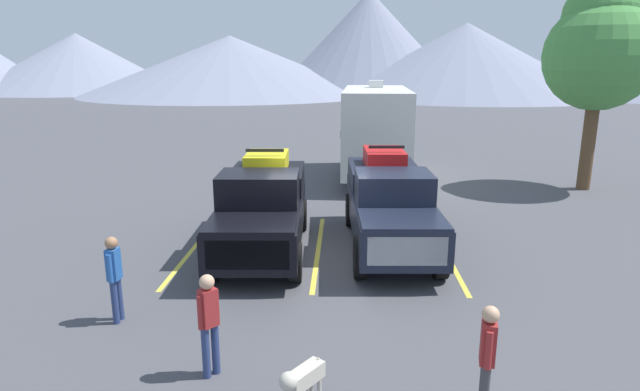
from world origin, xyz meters
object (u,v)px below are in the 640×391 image
Objects in this scene: pickup_truck_b at (389,202)px; person_a at (114,273)px; person_b at (487,355)px; person_c at (209,319)px; pickup_truck_a at (263,206)px; dog at (300,379)px; camper_trailer_a at (375,128)px.

person_a is at bearing -140.06° from pickup_truck_b.
person_c is at bearing 167.99° from person_b.
dog is (1.48, -6.41, -0.73)m from pickup_truck_a.
dog is at bearing -104.45° from pickup_truck_b.
pickup_truck_b reaches higher than person_c.
person_a is 1.00× the size of person_c.
pickup_truck_a is at bearing 103.03° from dog.
camper_trailer_a is at bearing 69.11° from pickup_truck_a.
pickup_truck_b is at bearing -90.69° from camper_trailer_a.
person_a is 2.74m from person_c.
camper_trailer_a is (3.35, 8.79, 0.93)m from pickup_truck_a.
person_b is at bearing -22.19° from person_a.
person_a is 2.14× the size of dog.
camper_trailer_a is (0.10, 8.32, 0.91)m from pickup_truck_b.
camper_trailer_a reaches higher than pickup_truck_a.
camper_trailer_a is 10.41× the size of dog.
pickup_truck_a is at bearing -171.75° from pickup_truck_b.
pickup_truck_a is 7.13× the size of dog.
pickup_truck_a reaches higher than person_c.
dog is at bearing -97.02° from camper_trailer_a.
pickup_truck_a is 7.66m from person_b.
person_b is (0.63, -15.33, -1.14)m from camper_trailer_a.
pickup_truck_a is at bearing 121.35° from person_b.
pickup_truck_a is 9.45m from camper_trailer_a.
person_c is at bearing -37.27° from person_a.
person_b is 4.03m from person_c.
camper_trailer_a reaches higher than dog.
pickup_truck_a reaches higher than person_a.
pickup_truck_b is 7.56× the size of dog.
person_c is (-3.31, -14.49, -1.14)m from camper_trailer_a.
pickup_truck_b is at bearing 8.25° from pickup_truck_a.
pickup_truck_a reaches higher than person_b.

